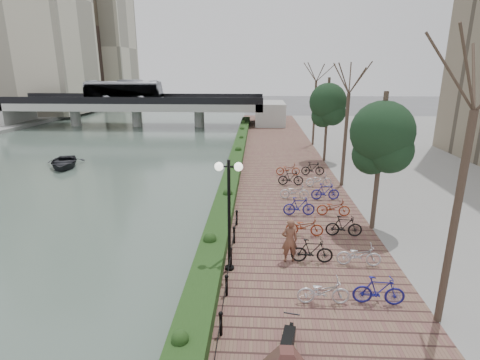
# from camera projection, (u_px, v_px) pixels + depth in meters

# --- Properties ---
(river_water) EXTENTS (30.00, 130.00, 0.02)m
(river_water) POSITION_uv_depth(u_px,v_px,m) (71.00, 158.00, 34.76)
(river_water) COLOR #495B51
(river_water) RESTS_ON ground
(promenade) EXTENTS (8.00, 75.00, 0.50)m
(promenade) POSITION_uv_depth(u_px,v_px,m) (280.00, 181.00, 26.62)
(promenade) COLOR brown
(promenade) RESTS_ON ground
(hedge) EXTENTS (1.10, 56.00, 0.60)m
(hedge) POSITION_uv_depth(u_px,v_px,m) (235.00, 165.00, 29.02)
(hedge) COLOR #1E3B15
(hedge) RESTS_ON promenade
(chain_fence) EXTENTS (0.10, 14.10, 0.70)m
(chain_fence) POSITION_uv_depth(u_px,v_px,m) (224.00, 304.00, 11.73)
(chain_fence) COLOR black
(chain_fence) RESTS_ON promenade
(lamppost) EXTENTS (1.02, 0.32, 4.34)m
(lamppost) POSITION_uv_depth(u_px,v_px,m) (229.00, 191.00, 13.57)
(lamppost) COLOR black
(lamppost) RESTS_ON promenade
(motorcycle) EXTENTS (0.73, 1.49, 0.89)m
(motorcycle) POSITION_uv_depth(u_px,v_px,m) (288.00, 341.00, 10.00)
(motorcycle) COLOR black
(motorcycle) RESTS_ON promenade
(pedestrian) EXTENTS (0.72, 0.54, 1.81)m
(pedestrian) POSITION_uv_depth(u_px,v_px,m) (290.00, 240.00, 14.82)
(pedestrian) COLOR brown
(pedestrian) RESTS_ON promenade
(bicycle_parking) EXTENTS (2.40, 17.32, 1.00)m
(bicycle_parking) POSITION_uv_depth(u_px,v_px,m) (316.00, 207.00, 19.69)
(bicycle_parking) COLOR silver
(bicycle_parking) RESTS_ON promenade
(street_trees) EXTENTS (3.20, 37.12, 6.80)m
(street_trees) POSITION_uv_depth(u_px,v_px,m) (358.00, 148.00, 20.84)
(street_trees) COLOR #3E2D24
(street_trees) RESTS_ON promenade
(bridge) EXTENTS (36.00, 10.77, 6.50)m
(bridge) POSITION_uv_depth(u_px,v_px,m) (133.00, 103.00, 52.97)
(bridge) COLOR #ADADA8
(bridge) RESTS_ON ground
(boat) EXTENTS (4.26, 5.01, 0.88)m
(boat) POSITION_uv_depth(u_px,v_px,m) (64.00, 162.00, 31.22)
(boat) COLOR #222328
(boat) RESTS_ON river_water
(far_buildings) EXTENTS (35.00, 38.00, 38.00)m
(far_buildings) POSITION_uv_depth(u_px,v_px,m) (26.00, 24.00, 70.59)
(far_buildings) COLOR beige
(far_buildings) RESTS_ON far_bank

